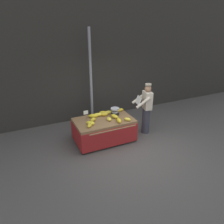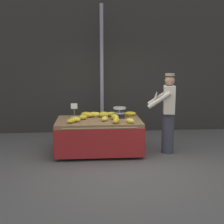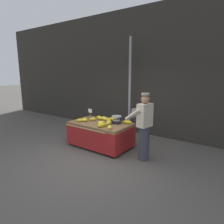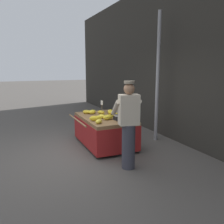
{
  "view_description": "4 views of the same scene",
  "coord_description": "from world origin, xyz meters",
  "px_view_note": "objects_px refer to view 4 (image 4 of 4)",
  "views": [
    {
      "loc": [
        -2.78,
        -4.6,
        3.59
      ],
      "look_at": [
        -0.22,
        0.94,
        0.93
      ],
      "focal_mm": 34.43,
      "sensor_mm": 36.0,
      "label": 1
    },
    {
      "loc": [
        -0.69,
        -5.15,
        2.03
      ],
      "look_at": [
        -0.22,
        0.97,
        0.89
      ],
      "focal_mm": 46.62,
      "sensor_mm": 36.0,
      "label": 2
    },
    {
      "loc": [
        3.09,
        -3.51,
        2.23
      ],
      "look_at": [
        -0.12,
        0.97,
        1.1
      ],
      "focal_mm": 31.68,
      "sensor_mm": 36.0,
      "label": 3
    },
    {
      "loc": [
        4.96,
        -1.25,
        1.98
      ],
      "look_at": [
        -0.09,
        0.94,
        0.93
      ],
      "focal_mm": 38.52,
      "sensor_mm": 36.0,
      "label": 4
    }
  ],
  "objects_px": {
    "weighing_scale": "(119,115)",
    "banana_bunch_2": "(108,117)",
    "banana_bunch_0": "(131,119)",
    "banana_bunch_9": "(114,113)",
    "banana_bunch_12": "(87,112)",
    "banana_bunch_1": "(102,116)",
    "banana_bunch_8": "(101,112)",
    "banana_bunch_3": "(92,112)",
    "banana_bunch_10": "(115,115)",
    "vendor_person": "(128,125)",
    "street_pole": "(158,78)",
    "banana_bunch_11": "(122,116)",
    "banana_bunch_4": "(121,115)",
    "banana_cart": "(105,125)",
    "banana_bunch_5": "(99,121)",
    "price_sign": "(102,104)",
    "banana_bunch_6": "(96,118)",
    "banana_bunch_7": "(110,112)"
  },
  "relations": [
    {
      "from": "weighing_scale",
      "to": "banana_bunch_2",
      "type": "bearing_deg",
      "value": -119.36
    },
    {
      "from": "banana_bunch_0",
      "to": "banana_bunch_9",
      "type": "relative_size",
      "value": 1.01
    },
    {
      "from": "banana_bunch_0",
      "to": "banana_bunch_12",
      "type": "relative_size",
      "value": 1.34
    },
    {
      "from": "banana_bunch_1",
      "to": "banana_bunch_8",
      "type": "xyz_separation_m",
      "value": [
        -0.46,
        0.16,
        0.0
      ]
    },
    {
      "from": "banana_bunch_3",
      "to": "banana_bunch_10",
      "type": "bearing_deg",
      "value": 33.68
    },
    {
      "from": "vendor_person",
      "to": "banana_bunch_9",
      "type": "bearing_deg",
      "value": 166.09
    },
    {
      "from": "street_pole",
      "to": "banana_bunch_11",
      "type": "height_order",
      "value": "street_pole"
    },
    {
      "from": "banana_bunch_4",
      "to": "banana_bunch_8",
      "type": "relative_size",
      "value": 1.11
    },
    {
      "from": "banana_bunch_8",
      "to": "banana_bunch_0",
      "type": "bearing_deg",
      "value": 16.71
    },
    {
      "from": "banana_cart",
      "to": "banana_bunch_8",
      "type": "bearing_deg",
      "value": 173.38
    },
    {
      "from": "vendor_person",
      "to": "banana_bunch_5",
      "type": "bearing_deg",
      "value": -161.21
    },
    {
      "from": "banana_bunch_1",
      "to": "banana_bunch_11",
      "type": "height_order",
      "value": "banana_bunch_11"
    },
    {
      "from": "weighing_scale",
      "to": "banana_bunch_0",
      "type": "height_order",
      "value": "weighing_scale"
    },
    {
      "from": "banana_cart",
      "to": "banana_bunch_4",
      "type": "relative_size",
      "value": 8.02
    },
    {
      "from": "banana_bunch_2",
      "to": "banana_bunch_4",
      "type": "bearing_deg",
      "value": 114.94
    },
    {
      "from": "weighing_scale",
      "to": "banana_bunch_10",
      "type": "bearing_deg",
      "value": 168.74
    },
    {
      "from": "price_sign",
      "to": "banana_bunch_2",
      "type": "xyz_separation_m",
      "value": [
        0.87,
        -0.18,
        -0.19
      ]
    },
    {
      "from": "street_pole",
      "to": "banana_bunch_8",
      "type": "relative_size",
      "value": 16.44
    },
    {
      "from": "weighing_scale",
      "to": "banana_bunch_6",
      "type": "distance_m",
      "value": 0.55
    },
    {
      "from": "street_pole",
      "to": "price_sign",
      "type": "relative_size",
      "value": 9.88
    },
    {
      "from": "banana_bunch_1",
      "to": "banana_bunch_9",
      "type": "height_order",
      "value": "banana_bunch_9"
    },
    {
      "from": "banana_bunch_4",
      "to": "vendor_person",
      "type": "relative_size",
      "value": 0.13
    },
    {
      "from": "banana_bunch_1",
      "to": "banana_bunch_7",
      "type": "bearing_deg",
      "value": 133.55
    },
    {
      "from": "banana_bunch_3",
      "to": "banana_bunch_12",
      "type": "bearing_deg",
      "value": -121.11
    },
    {
      "from": "weighing_scale",
      "to": "banana_bunch_6",
      "type": "bearing_deg",
      "value": -103.29
    },
    {
      "from": "banana_bunch_3",
      "to": "banana_bunch_8",
      "type": "distance_m",
      "value": 0.25
    },
    {
      "from": "banana_bunch_1",
      "to": "banana_bunch_6",
      "type": "distance_m",
      "value": 0.32
    },
    {
      "from": "banana_bunch_9",
      "to": "banana_bunch_10",
      "type": "relative_size",
      "value": 1.16
    },
    {
      "from": "price_sign",
      "to": "vendor_person",
      "type": "relative_size",
      "value": 0.2
    },
    {
      "from": "banana_cart",
      "to": "banana_bunch_12",
      "type": "relative_size",
      "value": 8.41
    },
    {
      "from": "weighing_scale",
      "to": "banana_bunch_7",
      "type": "distance_m",
      "value": 0.72
    },
    {
      "from": "banana_bunch_6",
      "to": "banana_bunch_2",
      "type": "bearing_deg",
      "value": 89.4
    },
    {
      "from": "banana_bunch_3",
      "to": "banana_bunch_11",
      "type": "bearing_deg",
      "value": 32.07
    },
    {
      "from": "banana_bunch_2",
      "to": "banana_bunch_11",
      "type": "xyz_separation_m",
      "value": [
        -0.03,
        0.39,
        -0.01
      ]
    },
    {
      "from": "banana_bunch_7",
      "to": "banana_bunch_5",
      "type": "bearing_deg",
      "value": -36.76
    },
    {
      "from": "banana_bunch_6",
      "to": "banana_bunch_7",
      "type": "xyz_separation_m",
      "value": [
        -0.59,
        0.63,
        0.0
      ]
    },
    {
      "from": "banana_bunch_6",
      "to": "banana_bunch_8",
      "type": "height_order",
      "value": "banana_bunch_6"
    },
    {
      "from": "banana_bunch_3",
      "to": "banana_bunch_4",
      "type": "bearing_deg",
      "value": 42.09
    },
    {
      "from": "banana_bunch_0",
      "to": "banana_bunch_12",
      "type": "distance_m",
      "value": 1.44
    },
    {
      "from": "banana_bunch_6",
      "to": "banana_bunch_9",
      "type": "distance_m",
      "value": 0.78
    },
    {
      "from": "banana_bunch_11",
      "to": "banana_bunch_12",
      "type": "bearing_deg",
      "value": -144.32
    },
    {
      "from": "banana_bunch_0",
      "to": "banana_bunch_1",
      "type": "height_order",
      "value": "banana_bunch_0"
    },
    {
      "from": "vendor_person",
      "to": "banana_bunch_10",
      "type": "bearing_deg",
      "value": 166.23
    },
    {
      "from": "street_pole",
      "to": "price_sign",
      "type": "bearing_deg",
      "value": -116.52
    },
    {
      "from": "banana_bunch_2",
      "to": "banana_bunch_7",
      "type": "xyz_separation_m",
      "value": [
        -0.59,
        0.31,
        -0.0
      ]
    },
    {
      "from": "weighing_scale",
      "to": "banana_bunch_4",
      "type": "distance_m",
      "value": 0.41
    },
    {
      "from": "banana_bunch_2",
      "to": "banana_bunch_9",
      "type": "distance_m",
      "value": 0.54
    },
    {
      "from": "weighing_scale",
      "to": "banana_bunch_8",
      "type": "xyz_separation_m",
      "value": [
        -0.8,
        -0.13,
        -0.07
      ]
    },
    {
      "from": "banana_bunch_4",
      "to": "banana_bunch_12",
      "type": "distance_m",
      "value": 0.98
    },
    {
      "from": "banana_bunch_0",
      "to": "vendor_person",
      "type": "distance_m",
      "value": 0.88
    }
  ]
}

